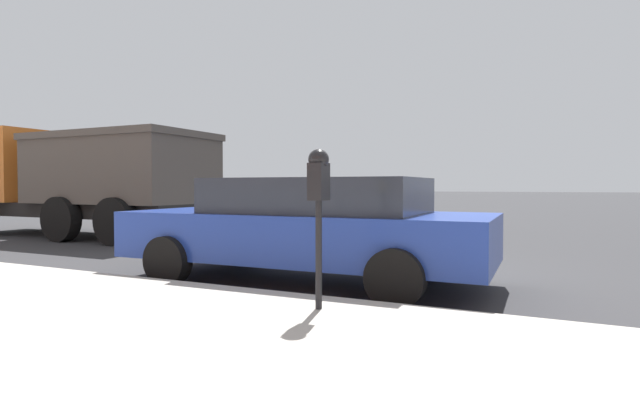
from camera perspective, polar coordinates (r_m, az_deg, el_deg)
ground_plane at (r=7.38m, az=4.57°, el=-8.42°), size 220.00×220.00×0.00m
parking_meter at (r=4.52m, az=-0.15°, el=1.49°), size 0.21×0.19×1.46m
car_blue at (r=6.65m, az=-1.40°, el=-3.01°), size 2.16×4.91×1.39m
dump_truck at (r=14.20m, az=-25.28°, el=2.45°), size 2.76×6.96×2.78m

